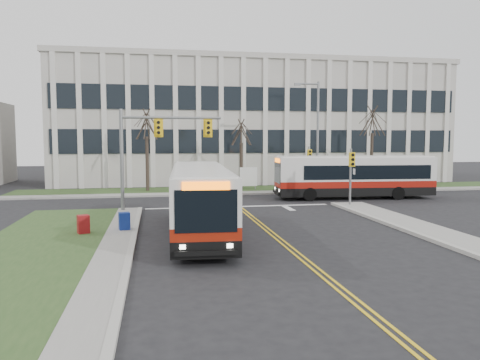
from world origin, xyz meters
name	(u,v)px	position (x,y,z in m)	size (l,w,h in m)	color
ground	(268,231)	(0.00, 0.00, 0.00)	(120.00, 120.00, 0.00)	black
grass_verge	(17,268)	(-10.00, -5.00, 0.06)	(5.00, 26.00, 0.12)	#2F4B20
sidewalk_west	(108,263)	(-7.00, -5.00, 0.07)	(1.20, 26.00, 0.14)	#9E9B93
sidewalk_east	(477,246)	(7.50, -5.00, 0.07)	(2.00, 26.00, 0.14)	#9E9B93
sidewalk_cross	(284,192)	(5.00, 15.20, 0.07)	(44.00, 1.60, 0.14)	#9E9B93
building_lawn	(275,189)	(5.00, 18.00, 0.06)	(44.00, 5.00, 0.12)	#2F4B20
office_building	(249,125)	(5.00, 30.00, 6.00)	(40.00, 16.00, 12.00)	beige
mast_arm_signal	(150,142)	(-5.62, 7.16, 4.26)	(6.11, 0.38, 6.20)	slate
signal_pole_near	(351,169)	(7.20, 6.90, 2.50)	(0.34, 0.39, 3.80)	slate
signal_pole_far	(309,162)	(7.20, 15.40, 2.50)	(0.34, 0.39, 3.80)	slate
streetlight	(316,130)	(8.03, 16.20, 5.19)	(2.15, 0.25, 9.20)	slate
directory_sign	(248,177)	(2.50, 17.50, 1.17)	(1.50, 0.12, 2.00)	slate
tree_left	(147,126)	(-6.00, 18.00, 5.51)	(1.80, 1.80, 7.70)	#42352B
tree_mid	(241,134)	(2.00, 18.20, 4.88)	(1.80, 1.80, 6.82)	#42352B
tree_right	(372,122)	(14.00, 18.00, 5.91)	(1.80, 1.80, 8.25)	#42352B
bus_main	(200,202)	(-3.30, -0.19, 1.53)	(2.48, 11.45, 3.05)	silver
bus_cross	(354,178)	(9.21, 10.93, 1.54)	(2.51, 11.59, 3.09)	silver
newspaper_box_blue	(124,222)	(-6.80, 0.86, 0.47)	(0.50, 0.45, 0.95)	navy
newspaper_box_red	(83,225)	(-8.60, 0.40, 0.47)	(0.50, 0.45, 0.95)	maroon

